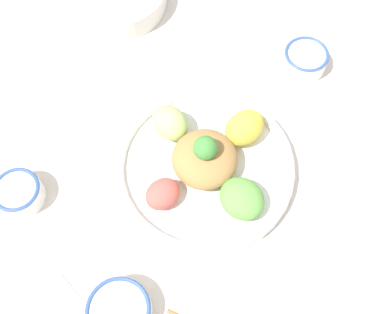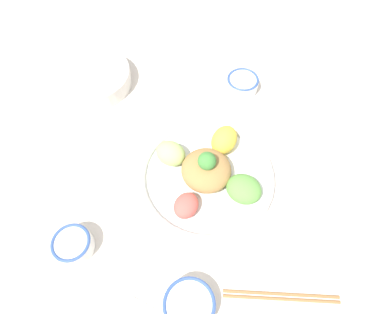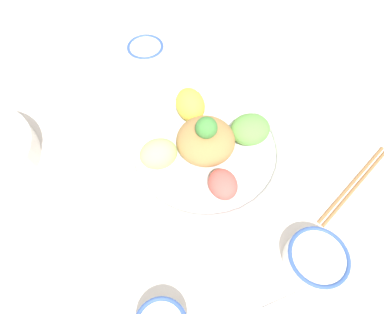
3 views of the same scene
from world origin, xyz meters
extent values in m
plane|color=silver|center=(0.00, 0.00, 0.00)|extent=(2.40, 2.40, 0.00)
cylinder|color=white|center=(0.04, -0.01, 0.01)|extent=(0.34, 0.34, 0.02)
torus|color=white|center=(0.04, -0.01, 0.03)|extent=(0.34, 0.34, 0.02)
ellipsoid|color=#B7DB7A|center=(-0.04, -0.07, 0.05)|extent=(0.10, 0.10, 0.06)
ellipsoid|color=#E55B51|center=(0.10, -0.09, 0.04)|extent=(0.08, 0.09, 0.04)
ellipsoid|color=#6BAD4C|center=(0.11, 0.05, 0.05)|extent=(0.11, 0.11, 0.05)
ellipsoid|color=yellow|center=(-0.03, 0.07, 0.05)|extent=(0.10, 0.10, 0.06)
ellipsoid|color=#AD7F47|center=(0.04, -0.01, 0.05)|extent=(0.12, 0.12, 0.06)
sphere|color=#478E3D|center=(0.04, -0.01, 0.10)|extent=(0.04, 0.04, 0.04)
cylinder|color=white|center=(0.29, -0.16, 0.02)|extent=(0.11, 0.11, 0.04)
torus|color=#38569E|center=(0.29, -0.16, 0.04)|extent=(0.11, 0.11, 0.01)
cylinder|color=#DBB251|center=(0.29, -0.16, 0.04)|extent=(0.09, 0.09, 0.00)
cylinder|color=white|center=(-0.20, 0.22, 0.02)|extent=(0.09, 0.09, 0.04)
torus|color=#38569E|center=(-0.20, 0.22, 0.04)|extent=(0.09, 0.09, 0.01)
cylinder|color=maroon|center=(-0.20, 0.22, 0.04)|extent=(0.08, 0.08, 0.00)
cylinder|color=white|center=(0.08, -0.35, 0.02)|extent=(0.09, 0.09, 0.04)
torus|color=#38569E|center=(0.08, -0.35, 0.04)|extent=(0.09, 0.09, 0.01)
cylinder|color=maroon|center=(0.08, -0.35, 0.04)|extent=(0.07, 0.07, 0.00)
cylinder|color=silver|center=(-0.40, -0.19, 0.03)|extent=(0.23, 0.23, 0.05)
ellipsoid|color=tan|center=(-0.40, -0.19, 0.04)|extent=(0.20, 0.20, 0.02)
cylinder|color=#9E6B3D|center=(0.35, 0.03, 0.00)|extent=(0.12, 0.23, 0.01)
cylinder|color=#9E6B3D|center=(0.36, 0.02, 0.00)|extent=(0.12, 0.23, 0.01)
cube|color=silver|center=(-0.07, 0.42, 0.00)|extent=(0.04, 0.09, 0.01)
ellipsoid|color=silver|center=(-0.09, 0.36, 0.00)|extent=(0.05, 0.05, 0.01)
cube|color=silver|center=(0.26, -0.24, 0.00)|extent=(0.07, 0.07, 0.01)
ellipsoid|color=silver|center=(0.21, -0.29, 0.00)|extent=(0.06, 0.06, 0.01)
camera|label=1|loc=(0.39, -0.05, 0.80)|focal=42.00mm
camera|label=2|loc=(0.36, -0.18, 0.74)|focal=30.00mm
camera|label=3|loc=(0.13, -0.36, 0.60)|focal=30.00mm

